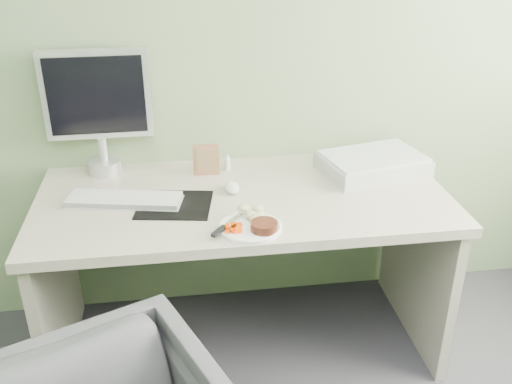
{
  "coord_description": "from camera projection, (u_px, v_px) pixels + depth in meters",
  "views": [
    {
      "loc": [
        -0.23,
        -0.35,
        1.72
      ],
      "look_at": [
        0.03,
        1.5,
        0.8
      ],
      "focal_mm": 40.0,
      "sensor_mm": 36.0,
      "label": 1
    }
  ],
  "objects": [
    {
      "name": "wall_back",
      "position": [
        230.0,
        15.0,
        2.28
      ],
      "size": [
        3.5,
        0.0,
        3.5
      ],
      "primitive_type": "plane",
      "rotation": [
        1.57,
        0.0,
        0.0
      ],
      "color": "#66815A",
      "rests_on": "floor"
    },
    {
      "name": "desk",
      "position": [
        244.0,
        236.0,
        2.3
      ],
      "size": [
        1.6,
        0.75,
        0.73
      ],
      "color": "#B9AC9B",
      "rests_on": "floor"
    },
    {
      "name": "plate",
      "position": [
        250.0,
        227.0,
        1.98
      ],
      "size": [
        0.22,
        0.22,
        0.01
      ],
      "primitive_type": "cylinder",
      "color": "white",
      "rests_on": "desk"
    },
    {
      "name": "steak",
      "position": [
        264.0,
        226.0,
        1.95
      ],
      "size": [
        0.11,
        0.11,
        0.03
      ],
      "primitive_type": "cylinder",
      "rotation": [
        0.0,
        0.0,
        -0.21
      ],
      "color": "black",
      "rests_on": "plate"
    },
    {
      "name": "potato_pile",
      "position": [
        254.0,
        211.0,
        2.02
      ],
      "size": [
        0.1,
        0.09,
        0.05
      ],
      "primitive_type": "ellipsoid",
      "rotation": [
        0.0,
        0.0,
        -0.33
      ],
      "color": "tan",
      "rests_on": "plate"
    },
    {
      "name": "carrot_heap",
      "position": [
        234.0,
        225.0,
        1.95
      ],
      "size": [
        0.06,
        0.05,
        0.04
      ],
      "primitive_type": "cube",
      "rotation": [
        0.0,
        0.0,
        0.17
      ],
      "color": "#FF4A05",
      "rests_on": "plate"
    },
    {
      "name": "steak_knife",
      "position": [
        223.0,
        227.0,
        1.95
      ],
      "size": [
        0.13,
        0.16,
        0.01
      ],
      "rotation": [
        0.0,
        0.0,
        0.92
      ],
      "color": "silver",
      "rests_on": "plate"
    },
    {
      "name": "mousepad",
      "position": [
        175.0,
        205.0,
        2.14
      ],
      "size": [
        0.31,
        0.28,
        0.0
      ],
      "primitive_type": "cube",
      "rotation": [
        0.0,
        0.0,
        -0.17
      ],
      "color": "black",
      "rests_on": "desk"
    },
    {
      "name": "keyboard",
      "position": [
        124.0,
        199.0,
        2.15
      ],
      "size": [
        0.44,
        0.21,
        0.02
      ],
      "primitive_type": "cube",
      "rotation": [
        0.0,
        0.0,
        -0.2
      ],
      "color": "white",
      "rests_on": "desk"
    },
    {
      "name": "computer_mouse",
      "position": [
        232.0,
        187.0,
        2.24
      ],
      "size": [
        0.06,
        0.11,
        0.04
      ],
      "primitive_type": "ellipsoid",
      "rotation": [
        0.0,
        0.0,
        0.08
      ],
      "color": "white",
      "rests_on": "desk"
    },
    {
      "name": "photo_frame",
      "position": [
        206.0,
        160.0,
        2.36
      ],
      "size": [
        0.11,
        0.02,
        0.14
      ],
      "primitive_type": "cube",
      "rotation": [
        0.0,
        0.0,
        -0.04
      ],
      "color": "#925D44",
      "rests_on": "desk"
    },
    {
      "name": "eyedrop_bottle",
      "position": [
        228.0,
        163.0,
        2.43
      ],
      "size": [
        0.02,
        0.02,
        0.07
      ],
      "color": "white",
      "rests_on": "desk"
    },
    {
      "name": "scanner",
      "position": [
        373.0,
        164.0,
        2.41
      ],
      "size": [
        0.47,
        0.37,
        0.07
      ],
      "primitive_type": "cube",
      "rotation": [
        0.0,
        0.0,
        0.22
      ],
      "color": "silver",
      "rests_on": "desk"
    },
    {
      "name": "monitor",
      "position": [
        98.0,
        105.0,
        2.3
      ],
      "size": [
        0.43,
        0.13,
        0.51
      ],
      "rotation": [
        0.0,
        0.0,
        0.01
      ],
      "color": "silver",
      "rests_on": "desk"
    }
  ]
}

